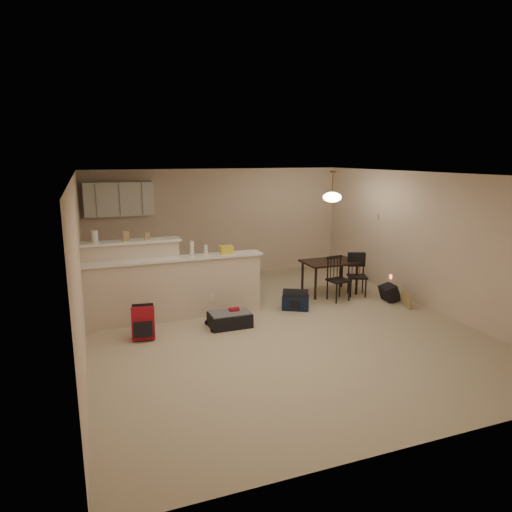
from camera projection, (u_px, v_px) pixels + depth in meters
name	position (u px, v px, depth m)	size (l,w,h in m)	color
room	(277.00, 252.00, 7.40)	(7.00, 7.02, 2.50)	#BFB193
breakfast_bar	(160.00, 285.00, 7.84)	(3.08, 0.58, 1.39)	beige
upper_cabinets	(119.00, 199.00, 9.55)	(1.40, 0.34, 0.70)	white
kitchen_counter	(133.00, 267.00, 9.81)	(1.80, 0.60, 0.90)	white
thermostat	(377.00, 217.00, 9.78)	(0.02, 0.12, 0.12)	beige
jar	(95.00, 237.00, 7.44)	(0.10, 0.10, 0.20)	silver
cereal_box	(126.00, 236.00, 7.61)	(0.10, 0.07, 0.16)	#A48C55
small_box	(147.00, 236.00, 7.73)	(0.08, 0.06, 0.12)	#A48C55
bottle_a	(192.00, 249.00, 7.82)	(0.07, 0.07, 0.26)	silver
bottle_b	(206.00, 250.00, 7.92)	(0.06, 0.06, 0.18)	silver
bag_lump	(226.00, 250.00, 8.05)	(0.22, 0.18, 0.14)	#A48C55
dining_table	(330.00, 265.00, 9.33)	(1.09, 0.73, 0.68)	black
pendant_lamp	(332.00, 197.00, 9.03)	(0.36, 0.36, 0.62)	brown
dining_chair_near	(339.00, 279.00, 8.89)	(0.38, 0.36, 0.87)	black
dining_chair_far	(357.00, 275.00, 9.21)	(0.37, 0.35, 0.84)	black
suitcase	(230.00, 320.00, 7.58)	(0.68, 0.44, 0.23)	black
red_backpack	(143.00, 323.00, 7.04)	(0.34, 0.21, 0.51)	#A4121F
navy_duffel	(295.00, 302.00, 8.42)	(0.49, 0.27, 0.27)	#101B33
black_daypack	(389.00, 293.00, 8.91)	(0.35, 0.25, 0.31)	black
cardboard_sheet	(406.00, 299.00, 8.54)	(0.41, 0.02, 0.31)	#A48C55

